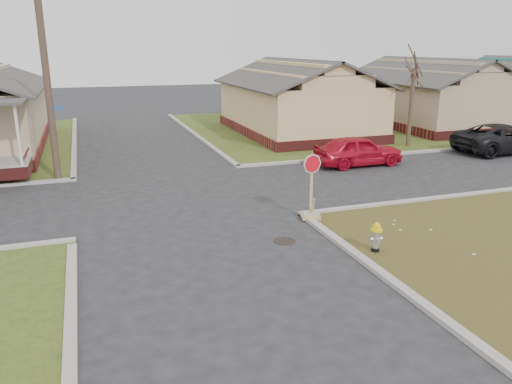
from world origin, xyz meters
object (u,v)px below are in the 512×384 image
object	(u,v)px
fire_hydrant	(376,236)
red_sedan	(358,150)
utility_pole	(45,66)
stop_sign	(311,204)
dark_pickup	(504,138)

from	to	relation	value
fire_hydrant	red_sedan	xyz separation A→B (m)	(4.84, 9.29, 0.21)
utility_pole	red_sedan	size ratio (longest dim) A/B	2.14
stop_sign	dark_pickup	bearing A→B (deg)	39.51
red_sedan	utility_pole	bearing A→B (deg)	82.28
fire_hydrant	stop_sign	size ratio (longest dim) A/B	0.39
red_sedan	dark_pickup	bearing A→B (deg)	-89.55
stop_sign	red_sedan	distance (m)	8.20
stop_sign	red_sedan	size ratio (longest dim) A/B	0.51
utility_pole	red_sedan	distance (m)	13.94
utility_pole	dark_pickup	world-z (taller)	utility_pole
utility_pole	stop_sign	xyz separation A→B (m)	(7.92, -7.92, -4.15)
stop_sign	fire_hydrant	bearing A→B (deg)	-65.39
fire_hydrant	dark_pickup	bearing A→B (deg)	45.08
utility_pole	dark_pickup	bearing A→B (deg)	-4.09
stop_sign	dark_pickup	xyz separation A→B (m)	(14.15, 6.34, 0.24)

